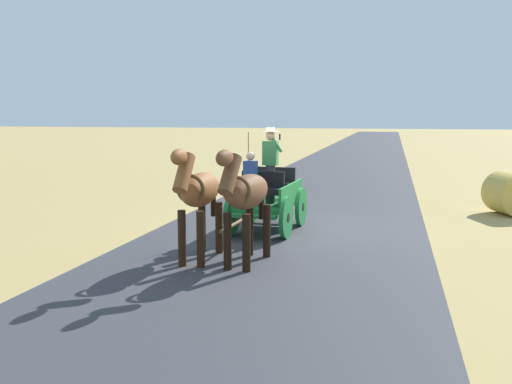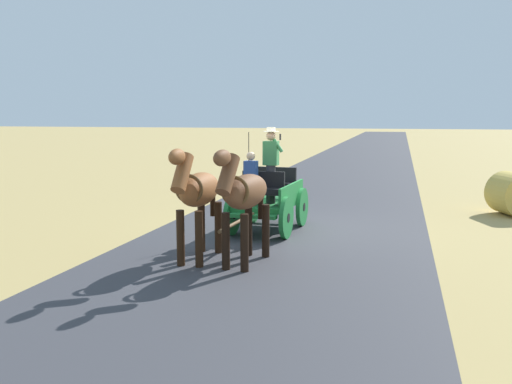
# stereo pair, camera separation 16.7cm
# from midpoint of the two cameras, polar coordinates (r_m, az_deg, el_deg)

# --- Properties ---
(ground_plane) EXTENTS (200.00, 200.00, 0.00)m
(ground_plane) POSITION_cam_midpoint_polar(r_m,az_deg,el_deg) (13.68, 4.26, -3.71)
(ground_plane) COLOR tan
(road_surface) EXTENTS (6.45, 160.00, 0.01)m
(road_surface) POSITION_cam_midpoint_polar(r_m,az_deg,el_deg) (13.68, 4.26, -3.70)
(road_surface) COLOR #38383D
(road_surface) RESTS_ON ground
(horse_drawn_carriage) EXTENTS (1.54, 4.52, 2.50)m
(horse_drawn_carriage) POSITION_cam_midpoint_polar(r_m,az_deg,el_deg) (13.14, 1.60, -0.57)
(horse_drawn_carriage) COLOR #1E7233
(horse_drawn_carriage) RESTS_ON ground
(horse_near_side) EXTENTS (0.73, 2.14, 2.21)m
(horse_near_side) POSITION_cam_midpoint_polar(r_m,az_deg,el_deg) (10.07, -0.76, -0.28)
(horse_near_side) COLOR brown
(horse_near_side) RESTS_ON ground
(horse_off_side) EXTENTS (0.56, 2.13, 2.21)m
(horse_off_side) POSITION_cam_midpoint_polar(r_m,az_deg,el_deg) (10.41, -5.65, -0.05)
(horse_off_side) COLOR brown
(horse_off_side) RESTS_ON ground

